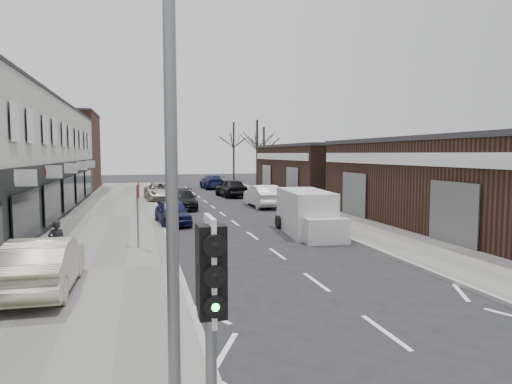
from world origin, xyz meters
TOP-DOWN VIEW (x-y plane):
  - ground at (0.00, 0.00)m, footprint 160.00×160.00m
  - pavement_left at (-6.75, 22.00)m, footprint 5.50×64.00m
  - pavement_right at (5.75, 22.00)m, footprint 3.50×64.00m
  - brick_block_far at (-13.50, 45.00)m, footprint 8.00×10.00m
  - right_unit_near at (12.50, 14.00)m, footprint 10.00×18.00m
  - right_unit_far at (12.50, 34.00)m, footprint 10.00×16.00m
  - tree_far_a at (9.00, 48.00)m, footprint 3.60×3.60m
  - tree_far_b at (11.50, 54.00)m, footprint 3.60×3.60m
  - tree_far_c at (8.50, 60.00)m, footprint 3.60×3.60m
  - traffic_light at (-4.40, -2.02)m, footprint 0.28×0.60m
  - street_lamp at (-4.53, -0.80)m, footprint 2.23×0.22m
  - warning_sign at (-5.16, 12.00)m, footprint 0.12×0.80m
  - white_van at (2.66, 13.86)m, footprint 2.31×5.53m
  - sedan_on_pavement at (-7.67, 6.64)m, footprint 1.62×4.53m
  - pedestrian at (-7.83, 9.68)m, footprint 0.57×0.39m
  - parked_car_left_a at (-3.40, 18.42)m, footprint 1.98×4.11m
  - parked_car_left_b at (-2.20, 25.29)m, footprint 2.00×4.61m
  - parked_car_left_c at (-3.40, 31.52)m, footprint 2.83×5.48m
  - parked_car_right_a at (3.50, 25.11)m, footprint 1.82×4.91m
  - parked_car_right_b at (2.80, 33.42)m, footprint 2.40×4.96m
  - parked_car_right_c at (2.63, 43.33)m, footprint 2.27×5.26m

SIDE VIEW (x-z plane):
  - ground at x=0.00m, z-range 0.00..0.00m
  - tree_far_a at x=9.00m, z-range -4.00..4.00m
  - tree_far_b at x=11.50m, z-range -3.75..3.75m
  - tree_far_c at x=8.50m, z-range -4.25..4.25m
  - pavement_left at x=-6.75m, z-range 0.00..0.12m
  - pavement_right at x=5.75m, z-range 0.00..0.12m
  - parked_car_left_b at x=-2.20m, z-range 0.00..1.32m
  - parked_car_left_a at x=-3.40m, z-range 0.00..1.35m
  - parked_car_left_c at x=-3.40m, z-range 0.00..1.48m
  - parked_car_right_c at x=2.63m, z-range 0.00..1.51m
  - parked_car_right_a at x=3.50m, z-range 0.00..1.61m
  - parked_car_right_b at x=2.80m, z-range 0.00..1.63m
  - sedan_on_pavement at x=-7.67m, z-range 0.12..1.61m
  - pedestrian at x=-7.83m, z-range 0.12..1.65m
  - white_van at x=2.66m, z-range -0.06..2.03m
  - warning_sign at x=-5.16m, z-range 0.85..3.55m
  - right_unit_near at x=12.50m, z-range 0.00..4.50m
  - right_unit_far at x=12.50m, z-range 0.00..4.50m
  - traffic_light at x=-4.40m, z-range 0.86..3.96m
  - brick_block_far at x=-13.50m, z-range 0.00..8.00m
  - street_lamp at x=-4.53m, z-range 0.62..8.62m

